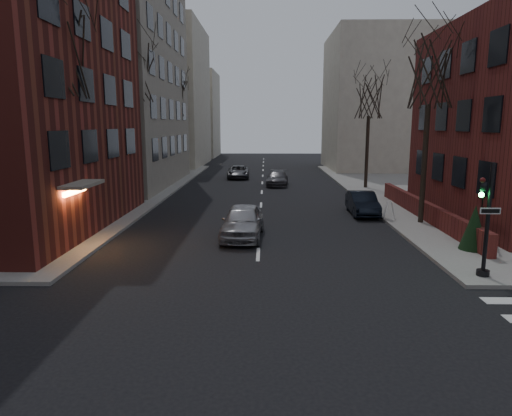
{
  "coord_description": "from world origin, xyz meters",
  "views": [
    {
      "loc": [
        0.3,
        -6.59,
        5.42
      ],
      "look_at": [
        -0.09,
        11.99,
        2.0
      ],
      "focal_mm": 32.0,
      "sensor_mm": 36.0,
      "label": 1
    }
  ],
  "objects_px": {
    "tree_left_b": "(135,73)",
    "car_lane_far": "(238,172)",
    "tree_left_a": "(58,53)",
    "streetlamp_far": "(185,136)",
    "streetlamp_near": "(130,143)",
    "evergreen_shrub": "(474,227)",
    "tree_right_a": "(430,73)",
    "car_lane_gray": "(277,178)",
    "traffic_signal": "(485,227)",
    "parked_sedan": "(362,203)",
    "sandwich_board": "(389,210)",
    "tree_left_c": "(175,98)",
    "car_lane_silver": "(243,221)",
    "tree_right_b": "(369,97)"
  },
  "relations": [
    {
      "from": "tree_left_a",
      "to": "streetlamp_far",
      "type": "relative_size",
      "value": 1.63
    },
    {
      "from": "tree_left_b",
      "to": "car_lane_silver",
      "type": "xyz_separation_m",
      "value": [
        8.0,
        -11.08,
        -8.12
      ]
    },
    {
      "from": "tree_left_c",
      "to": "sandwich_board",
      "type": "xyz_separation_m",
      "value": [
        16.1,
        -21.17,
        -7.37
      ]
    },
    {
      "from": "tree_left_b",
      "to": "sandwich_board",
      "type": "bearing_deg",
      "value": -24.0
    },
    {
      "from": "streetlamp_near",
      "to": "sandwich_board",
      "type": "height_order",
      "value": "streetlamp_near"
    },
    {
      "from": "traffic_signal",
      "to": "parked_sedan",
      "type": "relative_size",
      "value": 0.95
    },
    {
      "from": "traffic_signal",
      "to": "evergreen_shrub",
      "type": "bearing_deg",
      "value": 70.4
    },
    {
      "from": "car_lane_silver",
      "to": "car_lane_gray",
      "type": "relative_size",
      "value": 1.05
    },
    {
      "from": "streetlamp_far",
      "to": "parked_sedan",
      "type": "height_order",
      "value": "streetlamp_far"
    },
    {
      "from": "tree_left_a",
      "to": "evergreen_shrub",
      "type": "height_order",
      "value": "tree_left_a"
    },
    {
      "from": "car_lane_silver",
      "to": "streetlamp_near",
      "type": "bearing_deg",
      "value": 139.26
    },
    {
      "from": "tree_left_c",
      "to": "evergreen_shrub",
      "type": "bearing_deg",
      "value": -56.87
    },
    {
      "from": "tree_left_a",
      "to": "tree_left_c",
      "type": "relative_size",
      "value": 1.06
    },
    {
      "from": "traffic_signal",
      "to": "parked_sedan",
      "type": "height_order",
      "value": "traffic_signal"
    },
    {
      "from": "streetlamp_near",
      "to": "car_lane_far",
      "type": "bearing_deg",
      "value": 72.08
    },
    {
      "from": "tree_right_a",
      "to": "tree_right_b",
      "type": "xyz_separation_m",
      "value": [
        0.0,
        14.0,
        -0.44
      ]
    },
    {
      "from": "traffic_signal",
      "to": "car_lane_far",
      "type": "xyz_separation_m",
      "value": [
        -10.41,
        30.7,
        -1.26
      ]
    },
    {
      "from": "tree_left_b",
      "to": "sandwich_board",
      "type": "xyz_separation_m",
      "value": [
        16.1,
        -7.17,
        -8.25
      ]
    },
    {
      "from": "car_lane_gray",
      "to": "tree_left_b",
      "type": "bearing_deg",
      "value": -136.34
    },
    {
      "from": "tree_right_b",
      "to": "streetlamp_far",
      "type": "bearing_deg",
      "value": 149.53
    },
    {
      "from": "tree_left_b",
      "to": "evergreen_shrub",
      "type": "relative_size",
      "value": 5.62
    },
    {
      "from": "tree_right_b",
      "to": "car_lane_far",
      "type": "height_order",
      "value": "tree_right_b"
    },
    {
      "from": "sandwich_board",
      "to": "evergreen_shrub",
      "type": "height_order",
      "value": "evergreen_shrub"
    },
    {
      "from": "tree_left_b",
      "to": "streetlamp_near",
      "type": "xyz_separation_m",
      "value": [
        0.6,
        -4.0,
        -4.68
      ]
    },
    {
      "from": "tree_left_b",
      "to": "parked_sedan",
      "type": "distance_m",
      "value": 17.87
    },
    {
      "from": "evergreen_shrub",
      "to": "traffic_signal",
      "type": "bearing_deg",
      "value": -109.6
    },
    {
      "from": "car_lane_far",
      "to": "evergreen_shrub",
      "type": "distance_m",
      "value": 29.62
    },
    {
      "from": "streetlamp_far",
      "to": "parked_sedan",
      "type": "xyz_separation_m",
      "value": [
        14.4,
        -21.17,
        -3.54
      ]
    },
    {
      "from": "streetlamp_near",
      "to": "car_lane_far",
      "type": "relative_size",
      "value": 1.35
    },
    {
      "from": "tree_left_b",
      "to": "car_lane_far",
      "type": "relative_size",
      "value": 2.33
    },
    {
      "from": "traffic_signal",
      "to": "evergreen_shrub",
      "type": "relative_size",
      "value": 2.08
    },
    {
      "from": "car_lane_silver",
      "to": "sandwich_board",
      "type": "height_order",
      "value": "car_lane_silver"
    },
    {
      "from": "car_lane_silver",
      "to": "tree_left_a",
      "type": "bearing_deg",
      "value": -170.44
    },
    {
      "from": "car_lane_gray",
      "to": "evergreen_shrub",
      "type": "distance_m",
      "value": 23.06
    },
    {
      "from": "tree_right_b",
      "to": "parked_sedan",
      "type": "height_order",
      "value": "tree_right_b"
    },
    {
      "from": "traffic_signal",
      "to": "tree_right_a",
      "type": "height_order",
      "value": "tree_right_a"
    },
    {
      "from": "tree_right_a",
      "to": "evergreen_shrub",
      "type": "height_order",
      "value": "tree_right_a"
    },
    {
      "from": "tree_right_b",
      "to": "car_lane_gray",
      "type": "bearing_deg",
      "value": 163.84
    },
    {
      "from": "tree_right_b",
      "to": "parked_sedan",
      "type": "relative_size",
      "value": 2.18
    },
    {
      "from": "traffic_signal",
      "to": "car_lane_gray",
      "type": "relative_size",
      "value": 0.9
    },
    {
      "from": "tree_left_a",
      "to": "car_lane_gray",
      "type": "distance_m",
      "value": 23.89
    },
    {
      "from": "sandwich_board",
      "to": "car_lane_silver",
      "type": "bearing_deg",
      "value": -145.68
    },
    {
      "from": "tree_right_a",
      "to": "car_lane_gray",
      "type": "distance_m",
      "value": 19.25
    },
    {
      "from": "tree_left_c",
      "to": "streetlamp_far",
      "type": "xyz_separation_m",
      "value": [
        0.6,
        2.0,
        -3.79
      ]
    },
    {
      "from": "tree_left_b",
      "to": "car_lane_far",
      "type": "bearing_deg",
      "value": 65.22
    },
    {
      "from": "car_lane_far",
      "to": "traffic_signal",
      "type": "bearing_deg",
      "value": -72.48
    },
    {
      "from": "streetlamp_near",
      "to": "sandwich_board",
      "type": "relative_size",
      "value": 6.13
    },
    {
      "from": "tree_right_a",
      "to": "parked_sedan",
      "type": "relative_size",
      "value": 2.31
    },
    {
      "from": "tree_right_b",
      "to": "tree_left_c",
      "type": "bearing_deg",
      "value": 155.56
    },
    {
      "from": "car_lane_gray",
      "to": "sandwich_board",
      "type": "distance_m",
      "value": 16.43
    }
  ]
}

